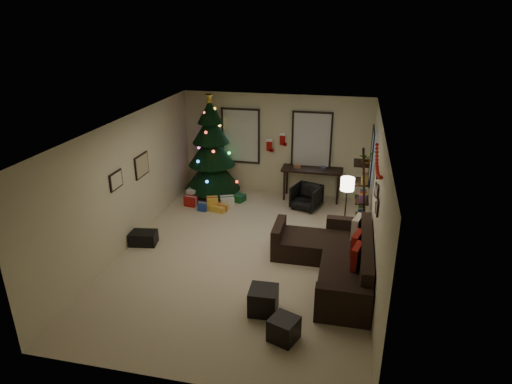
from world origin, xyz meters
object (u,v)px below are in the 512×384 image
Objects in this scene: sofa at (335,260)px; desk at (312,172)px; bookshelf at (363,195)px; christmas_tree at (211,153)px; desk_chair at (306,197)px.

sofa is 3.67m from desk.
desk is at bearing 126.61° from bookshelf.
christmas_tree is 2.72m from desk.
sofa is at bearing -54.19° from desk_chair.
christmas_tree reaches higher than sofa.
bookshelf is at bearing 75.78° from sofa.
desk is 2.15m from bookshelf.
christmas_tree is 4.50× the size of desk_chair.
sofa is 4.46× the size of desk_chair.
christmas_tree is 1.77× the size of desk.
desk is 0.79m from desk_chair.
bookshelf is at bearing -19.56° from desk_chair.
desk is at bearing 102.89° from sofa.
desk_chair is (-0.06, -0.65, -0.44)m from desk.
bookshelf is (3.95, -1.54, -0.24)m from christmas_tree.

